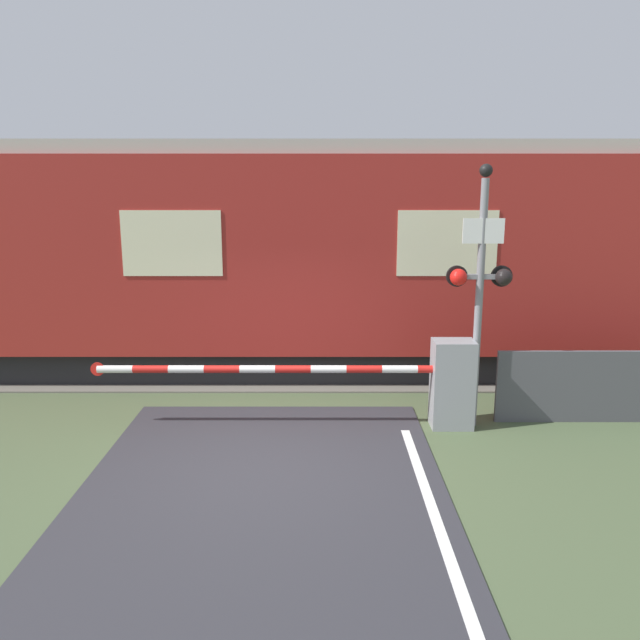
# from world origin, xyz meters

# --- Properties ---
(ground_plane) EXTENTS (80.00, 80.00, 0.00)m
(ground_plane) POSITION_xyz_m (0.00, 0.00, 0.00)
(ground_plane) COLOR #475638
(track_bed) EXTENTS (36.00, 3.20, 0.13)m
(track_bed) POSITION_xyz_m (0.00, 4.31, 0.02)
(track_bed) COLOR #666056
(track_bed) RESTS_ON ground_plane
(train) EXTENTS (16.57, 2.89, 4.22)m
(train) POSITION_xyz_m (-1.78, 4.31, 2.16)
(train) COLOR black
(train) RESTS_ON ground_plane
(crossing_barrier) EXTENTS (5.56, 0.44, 1.30)m
(crossing_barrier) POSITION_xyz_m (2.20, 1.22, 0.69)
(crossing_barrier) COLOR gray
(crossing_barrier) RESTS_ON ground_plane
(signal_post) EXTENTS (0.94, 0.26, 3.77)m
(signal_post) POSITION_xyz_m (2.94, 1.27, 2.15)
(signal_post) COLOR gray
(signal_post) RESTS_ON ground_plane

